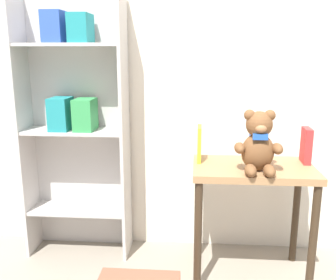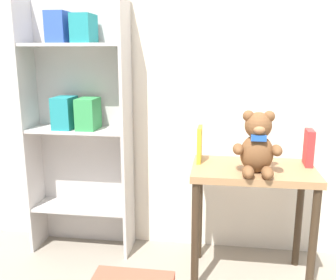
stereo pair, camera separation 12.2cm
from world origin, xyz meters
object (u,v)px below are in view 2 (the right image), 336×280
(display_table, at_px, (252,188))
(book_standing_blue, at_px, (253,141))
(teddy_bear, at_px, (257,145))
(book_standing_yellow, at_px, (200,144))
(bookshelf_side, at_px, (79,115))
(book_standing_red, at_px, (309,148))

(display_table, bearing_deg, book_standing_blue, 90.00)
(teddy_bear, xyz_separation_m, book_standing_blue, (-0.00, 0.18, -0.02))
(teddy_bear, distance_m, book_standing_yellow, 0.33)
(bookshelf_side, xyz_separation_m, display_table, (1.01, -0.22, -0.33))
(teddy_bear, distance_m, book_standing_red, 0.33)
(teddy_bear, relative_size, book_standing_blue, 1.32)
(bookshelf_side, relative_size, book_standing_blue, 6.57)
(bookshelf_side, height_order, book_standing_blue, bookshelf_side)
(teddy_bear, distance_m, book_standing_blue, 0.18)
(book_standing_blue, bearing_deg, display_table, -89.46)
(book_standing_blue, relative_size, book_standing_red, 1.23)
(teddy_bear, relative_size, book_standing_red, 1.63)
(book_standing_yellow, height_order, book_standing_blue, book_standing_blue)
(book_standing_blue, bearing_deg, teddy_bear, -88.06)
(display_table, relative_size, book_standing_yellow, 3.32)
(bookshelf_side, bearing_deg, book_standing_blue, -7.67)
(book_standing_yellow, xyz_separation_m, book_standing_blue, (0.28, 0.01, 0.02))
(teddy_bear, bearing_deg, book_standing_yellow, 150.62)
(teddy_bear, bearing_deg, bookshelf_side, 162.89)
(display_table, height_order, book_standing_blue, book_standing_blue)
(bookshelf_side, distance_m, teddy_bear, 1.07)
(book_standing_blue, xyz_separation_m, book_standing_red, (0.28, -0.01, -0.02))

